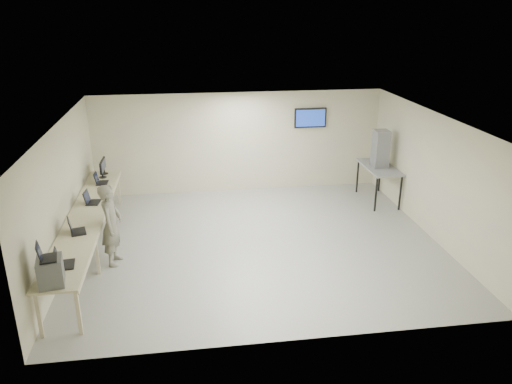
{
  "coord_description": "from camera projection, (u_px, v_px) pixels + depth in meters",
  "views": [
    {
      "loc": [
        -1.46,
        -9.94,
        5.0
      ],
      "look_at": [
        0.0,
        0.2,
        1.15
      ],
      "focal_mm": 35.0,
      "sensor_mm": 36.0,
      "label": 1
    }
  ],
  "objects": [
    {
      "name": "laptop_on_box",
      "position": [
        44.0,
        255.0,
        7.62
      ],
      "size": [
        0.34,
        0.38,
        0.26
      ],
      "rotation": [
        0.0,
        0.0,
        0.21
      ],
      "color": "black",
      "rests_on": "equipment_box"
    },
    {
      "name": "soldier",
      "position": [
        112.0,
        225.0,
        10.02
      ],
      "size": [
        0.49,
        0.67,
        1.71
      ],
      "primitive_type": "imported",
      "rotation": [
        0.0,
        0.0,
        1.43
      ],
      "color": "gray",
      "rests_on": "ground"
    },
    {
      "name": "storage_bins",
      "position": [
        380.0,
        149.0,
        13.08
      ],
      "size": [
        0.37,
        0.41,
        0.98
      ],
      "color": "gray",
      "rests_on": "side_table"
    },
    {
      "name": "laptop_2",
      "position": [
        91.0,
        200.0,
        10.98
      ],
      "size": [
        0.33,
        0.39,
        0.29
      ],
      "rotation": [
        0.0,
        0.0,
        -0.1
      ],
      "color": "black",
      "rests_on": "workbench"
    },
    {
      "name": "equipment_box",
      "position": [
        51.0,
        272.0,
        7.73
      ],
      "size": [
        0.44,
        0.49,
        0.45
      ],
      "primitive_type": "cube",
      "rotation": [
        0.0,
        0.0,
        0.18
      ],
      "color": "#606060",
      "rests_on": "workbench"
    },
    {
      "name": "room",
      "position": [
        258.0,
        183.0,
        10.72
      ],
      "size": [
        8.01,
        7.01,
        2.81
      ],
      "color": "#9B9D8E",
      "rests_on": "ground"
    },
    {
      "name": "side_table",
      "position": [
        379.0,
        169.0,
        13.28
      ],
      "size": [
        0.76,
        1.62,
        0.97
      ],
      "color": "gray",
      "rests_on": "ground"
    },
    {
      "name": "monitor_near",
      "position": [
        102.0,
        168.0,
        12.54
      ],
      "size": [
        0.19,
        0.43,
        0.42
      ],
      "color": "black",
      "rests_on": "workbench"
    },
    {
      "name": "monitor_far",
      "position": [
        104.0,
        165.0,
        12.83
      ],
      "size": [
        0.18,
        0.42,
        0.41
      ],
      "color": "black",
      "rests_on": "workbench"
    },
    {
      "name": "laptop_1",
      "position": [
        75.0,
        229.0,
        9.56
      ],
      "size": [
        0.4,
        0.43,
        0.29
      ],
      "rotation": [
        0.0,
        0.0,
        0.26
      ],
      "color": "black",
      "rests_on": "workbench"
    },
    {
      "name": "laptop_0",
      "position": [
        62.0,
        262.0,
        8.34
      ],
      "size": [
        0.35,
        0.41,
        0.29
      ],
      "rotation": [
        0.0,
        0.0,
        0.13
      ],
      "color": "black",
      "rests_on": "workbench"
    },
    {
      "name": "laptop_3",
      "position": [
        100.0,
        181.0,
        12.19
      ],
      "size": [
        0.3,
        0.36,
        0.28
      ],
      "rotation": [
        0.0,
        0.0,
        -0.01
      ],
      "color": "black",
      "rests_on": "workbench"
    },
    {
      "name": "workbench",
      "position": [
        87.0,
        218.0,
        10.39
      ],
      "size": [
        0.76,
        6.0,
        0.9
      ],
      "color": "beige",
      "rests_on": "ground"
    }
  ]
}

